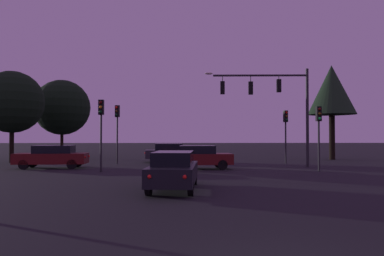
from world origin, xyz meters
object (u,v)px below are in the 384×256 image
at_px(tree_left_far, 12,102).
at_px(tree_behind_sign, 332,90).
at_px(traffic_light_far_side, 286,126).
at_px(traffic_signal_mast_arm, 274,97).
at_px(car_crossing_right, 52,156).
at_px(car_nearside_lane, 174,170).
at_px(traffic_light_corner_right, 319,125).
at_px(car_crossing_left, 199,157).
at_px(traffic_light_corner_left, 117,123).
at_px(traffic_light_median, 101,121).
at_px(car_far_lane, 170,152).
at_px(tree_center_horizon, 62,107).

bearing_deg(tree_left_far, tree_behind_sign, 6.67).
bearing_deg(traffic_light_far_side, tree_behind_sign, 39.94).
bearing_deg(traffic_signal_mast_arm, car_crossing_right, -177.19).
bearing_deg(traffic_signal_mast_arm, car_nearside_lane, -122.52).
relative_size(traffic_light_corner_right, car_crossing_left, 0.91).
distance_m(traffic_light_corner_left, car_crossing_left, 7.64).
relative_size(traffic_signal_mast_arm, car_crossing_right, 1.53).
bearing_deg(car_crossing_left, traffic_light_far_side, 32.37).
bearing_deg(tree_left_far, traffic_light_median, -41.04).
bearing_deg(traffic_light_median, traffic_light_far_side, 25.50).
xyz_separation_m(traffic_light_far_side, tree_left_far, (-21.68, 1.50, 1.93)).
height_order(car_far_lane, tree_left_far, tree_left_far).
bearing_deg(tree_center_horizon, tree_behind_sign, -8.24).
bearing_deg(tree_center_horizon, car_nearside_lane, -62.11).
relative_size(traffic_light_far_side, tree_left_far, 0.56).
bearing_deg(traffic_light_median, tree_center_horizon, 115.91).
relative_size(car_nearside_lane, car_far_lane, 1.10).
relative_size(tree_left_far, tree_center_horizon, 0.95).
distance_m(car_nearside_lane, car_far_lane, 15.33).
relative_size(traffic_light_corner_right, traffic_light_far_side, 0.96).
relative_size(traffic_light_median, car_far_lane, 1.02).
relative_size(traffic_light_corner_left, car_crossing_left, 1.03).
height_order(traffic_light_median, car_crossing_right, traffic_light_median).
bearing_deg(traffic_signal_mast_arm, tree_behind_sign, 46.34).
height_order(traffic_light_far_side, car_crossing_right, traffic_light_far_side).
bearing_deg(tree_center_horizon, traffic_light_far_side, -22.79).
xyz_separation_m(traffic_light_median, car_crossing_right, (-3.73, 2.47, -2.25)).
bearing_deg(tree_center_horizon, car_far_lane, -30.94).
relative_size(car_nearside_lane, tree_left_far, 0.64).
bearing_deg(car_far_lane, car_crossing_left, -71.63).
height_order(car_nearside_lane, tree_center_horizon, tree_center_horizon).
bearing_deg(car_crossing_left, car_nearside_lane, -98.94).
xyz_separation_m(traffic_light_median, car_crossing_left, (5.92, 1.73, -2.26)).
bearing_deg(car_crossing_left, traffic_light_corner_right, -13.10).
bearing_deg(tree_left_far, traffic_signal_mast_arm, -12.53).
bearing_deg(traffic_signal_mast_arm, car_far_lane, 146.91).
height_order(traffic_light_far_side, car_far_lane, traffic_light_far_side).
distance_m(traffic_light_median, tree_left_far, 11.78).
height_order(traffic_signal_mast_arm, car_far_lane, traffic_signal_mast_arm).
xyz_separation_m(car_crossing_right, tree_center_horizon, (-3.33, 12.07, 4.18)).
height_order(traffic_light_corner_left, car_crossing_left, traffic_light_corner_left).
height_order(traffic_light_corner_right, car_crossing_left, traffic_light_corner_right).
xyz_separation_m(car_crossing_right, tree_left_far, (-5.05, 5.18, 4.06)).
distance_m(traffic_light_corner_right, car_crossing_right, 17.18).
relative_size(traffic_signal_mast_arm, tree_center_horizon, 0.93).
relative_size(traffic_light_corner_right, car_crossing_right, 0.84).
bearing_deg(traffic_light_median, car_crossing_right, 146.51).
relative_size(traffic_light_corner_left, traffic_light_far_side, 1.09).
height_order(traffic_light_corner_left, traffic_light_median, traffic_light_corner_left).
bearing_deg(traffic_light_corner_left, car_crossing_right, -137.43).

